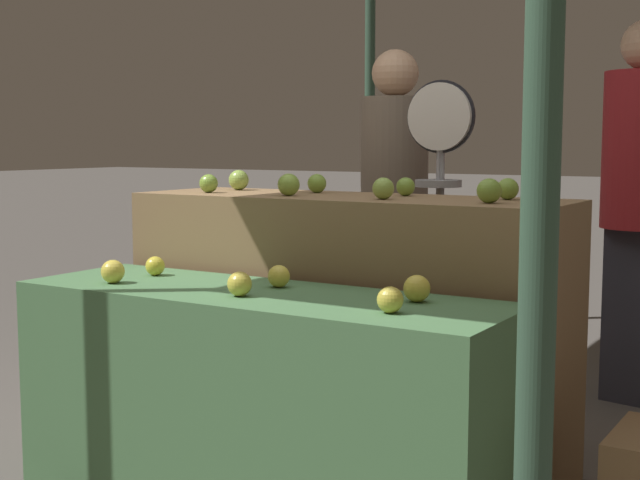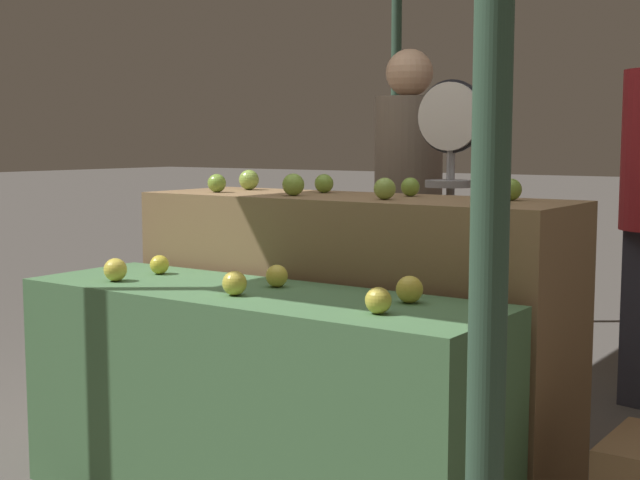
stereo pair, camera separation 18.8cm
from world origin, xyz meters
name	(u,v)px [view 2 (the right image)]	position (x,y,z in m)	size (l,w,h in m)	color
display_counter_front	(255,401)	(0.00, 0.00, 0.38)	(1.74, 0.55, 0.76)	#4C7A4C
display_counter_back	(351,329)	(0.00, 0.60, 0.52)	(1.74, 0.55, 1.05)	olive
apple_front_0	(115,270)	(-0.54, -0.12, 0.80)	(0.08, 0.08, 0.08)	yellow
apple_front_1	(235,283)	(0.00, -0.10, 0.80)	(0.08, 0.08, 0.08)	gold
apple_front_2	(378,301)	(0.55, -0.10, 0.80)	(0.08, 0.08, 0.08)	gold
apple_front_3	(159,265)	(-0.54, 0.10, 0.80)	(0.07, 0.07, 0.07)	gold
apple_front_4	(277,276)	(0.01, 0.12, 0.80)	(0.08, 0.08, 0.08)	yellow
apple_front_5	(409,289)	(0.53, 0.11, 0.80)	(0.09, 0.09, 0.09)	yellow
apple_back_0	(217,183)	(-0.60, 0.49, 1.09)	(0.08, 0.08, 0.08)	#7AA338
apple_back_1	(293,185)	(-0.20, 0.49, 1.09)	(0.09, 0.09, 0.09)	#84AD3D
apple_back_2	(385,189)	(0.21, 0.49, 1.09)	(0.08, 0.08, 0.08)	#8EB247
apple_back_3	(489,191)	(0.62, 0.50, 1.09)	(0.09, 0.09, 0.09)	#7AA338
apple_back_4	(249,180)	(-0.61, 0.72, 1.09)	(0.09, 0.09, 0.09)	#8EB247
apple_back_5	(324,183)	(-0.21, 0.71, 1.09)	(0.08, 0.08, 0.08)	#7AA338
apple_back_6	(410,187)	(0.19, 0.71, 1.09)	(0.07, 0.07, 0.07)	#7AA338
apple_back_7	(511,190)	(0.61, 0.71, 1.09)	(0.08, 0.08, 0.08)	#7AA338
produce_scale	(449,175)	(0.15, 1.14, 1.12)	(0.31, 0.20, 1.52)	#99999E
person_vendor_at_scale	(408,199)	(-0.21, 1.42, 0.99)	(0.44, 0.44, 1.69)	#2D2D38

